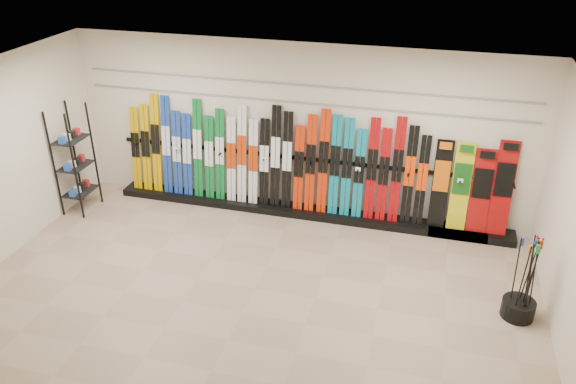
# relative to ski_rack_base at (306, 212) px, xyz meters

# --- Properties ---
(floor) EXTENTS (8.00, 8.00, 0.00)m
(floor) POSITION_rel_ski_rack_base_xyz_m (-0.22, -2.28, -0.06)
(floor) COLOR gray
(floor) RESTS_ON ground
(back_wall) EXTENTS (8.00, 0.00, 8.00)m
(back_wall) POSITION_rel_ski_rack_base_xyz_m (-0.22, 0.22, 1.44)
(back_wall) COLOR beige
(back_wall) RESTS_ON floor
(ceiling) EXTENTS (8.00, 8.00, 0.00)m
(ceiling) POSITION_rel_ski_rack_base_xyz_m (-0.22, -2.28, 2.94)
(ceiling) COLOR silver
(ceiling) RESTS_ON back_wall
(ski_rack_base) EXTENTS (8.00, 0.40, 0.12)m
(ski_rack_base) POSITION_rel_ski_rack_base_xyz_m (0.00, 0.00, 0.00)
(ski_rack_base) COLOR black
(ski_rack_base) RESTS_ON floor
(skis) EXTENTS (5.37, 0.24, 1.83)m
(skis) POSITION_rel_ski_rack_base_xyz_m (-0.66, 0.05, 0.90)
(skis) COLOR #C89700
(skis) RESTS_ON ski_rack_base
(snowboards) EXTENTS (1.25, 0.24, 1.57)m
(snowboards) POSITION_rel_ski_rack_base_xyz_m (2.73, 0.07, 0.80)
(snowboards) COLOR black
(snowboards) RESTS_ON ski_rack_base
(accessory_rack) EXTENTS (0.40, 0.60, 1.93)m
(accessory_rack) POSITION_rel_ski_rack_base_xyz_m (-3.97, -0.83, 0.90)
(accessory_rack) COLOR black
(accessory_rack) RESTS_ON floor
(pole_bin) EXTENTS (0.44, 0.44, 0.25)m
(pole_bin) POSITION_rel_ski_rack_base_xyz_m (3.38, -1.94, 0.07)
(pole_bin) COLOR black
(pole_bin) RESTS_ON floor
(ski_poles) EXTENTS (0.30, 0.32, 1.18)m
(ski_poles) POSITION_rel_ski_rack_base_xyz_m (3.40, -1.94, 0.55)
(ski_poles) COLOR black
(ski_poles) RESTS_ON pole_bin
(slatwall_rail_0) EXTENTS (7.60, 0.02, 0.03)m
(slatwall_rail_0) POSITION_rel_ski_rack_base_xyz_m (-0.22, 0.20, 1.94)
(slatwall_rail_0) COLOR gray
(slatwall_rail_0) RESTS_ON back_wall
(slatwall_rail_1) EXTENTS (7.60, 0.02, 0.03)m
(slatwall_rail_1) POSITION_rel_ski_rack_base_xyz_m (-0.22, 0.20, 2.24)
(slatwall_rail_1) COLOR gray
(slatwall_rail_1) RESTS_ON back_wall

